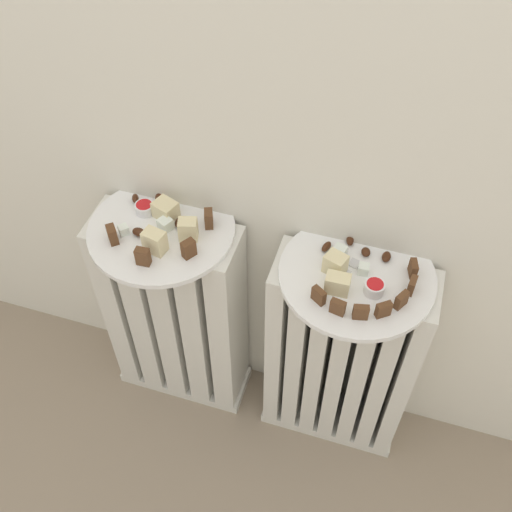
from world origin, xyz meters
name	(u,v)px	position (x,y,z in m)	size (l,w,h in m)	color
ground_plane	(223,493)	(0.00, 0.00, 0.00)	(6.00, 6.00, 0.00)	gray
radiator_left	(176,316)	(-0.21, 0.28, 0.30)	(0.35, 0.13, 0.61)	silver
radiator_right	(340,359)	(0.21, 0.28, 0.30)	(0.35, 0.13, 0.61)	silver
plate_left	(162,229)	(-0.21, 0.28, 0.61)	(0.31, 0.31, 0.01)	white
plate_right	(357,275)	(0.21, 0.28, 0.61)	(0.31, 0.31, 0.01)	white
dark_cake_slice_left_0	(112,235)	(-0.28, 0.22, 0.64)	(0.03, 0.02, 0.04)	#56351E
dark_cake_slice_left_1	(143,257)	(-0.20, 0.18, 0.64)	(0.03, 0.02, 0.04)	#56351E
dark_cake_slice_left_2	(189,249)	(-0.12, 0.23, 0.64)	(0.03, 0.02, 0.04)	#56351E
dark_cake_slice_left_3	(209,219)	(-0.11, 0.32, 0.64)	(0.03, 0.02, 0.04)	#56351E
marble_cake_slice_left_0	(188,230)	(-0.14, 0.27, 0.65)	(0.04, 0.03, 0.05)	beige
marble_cake_slice_left_1	(155,242)	(-0.19, 0.22, 0.65)	(0.04, 0.03, 0.05)	beige
marble_cake_slice_left_2	(165,210)	(-0.21, 0.31, 0.64)	(0.05, 0.04, 0.04)	beige
turkish_delight_left_0	(123,230)	(-0.27, 0.24, 0.63)	(0.02, 0.02, 0.02)	white
turkish_delight_left_1	(165,224)	(-0.20, 0.28, 0.63)	(0.03, 0.03, 0.03)	white
medjool_date_left_0	(139,232)	(-0.24, 0.25, 0.63)	(0.03, 0.02, 0.02)	#3D1E0F
medjool_date_left_1	(135,199)	(-0.29, 0.34, 0.63)	(0.03, 0.01, 0.02)	#3D1E0F
medjool_date_left_2	(160,197)	(-0.24, 0.36, 0.63)	(0.03, 0.02, 0.02)	#3D1E0F
medjool_date_left_3	(179,223)	(-0.17, 0.30, 0.63)	(0.03, 0.02, 0.01)	#3D1E0F
jam_bowl_left	(145,208)	(-0.26, 0.31, 0.63)	(0.04, 0.04, 0.02)	white
dark_cake_slice_right_0	(319,296)	(0.15, 0.19, 0.64)	(0.03, 0.01, 0.03)	#56351E
dark_cake_slice_right_1	(338,307)	(0.19, 0.18, 0.64)	(0.03, 0.01, 0.03)	#56351E
dark_cake_slice_right_2	(361,312)	(0.23, 0.18, 0.64)	(0.03, 0.01, 0.03)	#56351E
dark_cake_slice_right_3	(383,310)	(0.27, 0.19, 0.64)	(0.03, 0.01, 0.03)	#56351E
dark_cake_slice_right_4	(402,300)	(0.30, 0.23, 0.64)	(0.03, 0.01, 0.03)	#56351E
dark_cake_slice_right_5	(412,285)	(0.31, 0.27, 0.64)	(0.03, 0.01, 0.03)	#56351E
dark_cake_slice_right_6	(413,269)	(0.31, 0.31, 0.64)	(0.03, 0.01, 0.03)	#56351E
marble_cake_slice_right_0	(335,264)	(0.16, 0.27, 0.64)	(0.04, 0.03, 0.04)	beige
marble_cake_slice_right_1	(338,284)	(0.18, 0.23, 0.64)	(0.05, 0.03, 0.04)	beige
turkish_delight_right_0	(364,269)	(0.22, 0.29, 0.63)	(0.02, 0.02, 0.02)	white
turkish_delight_right_1	(340,252)	(0.16, 0.31, 0.63)	(0.02, 0.02, 0.02)	white
medjool_date_right_0	(366,252)	(0.21, 0.33, 0.63)	(0.02, 0.02, 0.01)	#3D1E0F
medjool_date_right_1	(350,240)	(0.18, 0.36, 0.63)	(0.03, 0.02, 0.01)	#3D1E0F
medjool_date_right_2	(326,247)	(0.14, 0.32, 0.63)	(0.03, 0.01, 0.02)	#3D1E0F
medjool_date_right_3	(386,257)	(0.26, 0.33, 0.63)	(0.03, 0.02, 0.01)	#3D1E0F
jam_bowl_right	(374,287)	(0.25, 0.24, 0.63)	(0.04, 0.04, 0.03)	white
fork	(348,273)	(0.19, 0.27, 0.62)	(0.04, 0.10, 0.00)	silver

